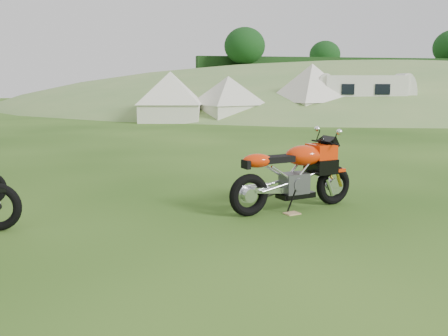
{
  "coord_description": "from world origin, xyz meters",
  "views": [
    {
      "loc": [
        -1.51,
        -5.98,
        1.99
      ],
      "look_at": [
        -0.11,
        0.4,
        0.86
      ],
      "focal_mm": 40.0,
      "sensor_mm": 36.0,
      "label": 1
    }
  ],
  "objects": [
    {
      "name": "ground",
      "position": [
        0.0,
        0.0,
        0.0
      ],
      "size": [
        120.0,
        120.0,
        0.0
      ],
      "primitive_type": "plane",
      "color": "#193E0D",
      "rests_on": "ground"
    },
    {
      "name": "tent_mid",
      "position": [
        4.18,
        19.01,
        1.2
      ],
      "size": [
        3.48,
        3.48,
        2.41
      ],
      "primitive_type": null,
      "rotation": [
        0.0,
        0.0,
        0.31
      ],
      "color": "beige",
      "rests_on": "ground"
    },
    {
      "name": "tent_left",
      "position": [
        1.29,
        19.33,
        1.27
      ],
      "size": [
        3.52,
        3.52,
        2.55
      ],
      "primitive_type": null,
      "rotation": [
        0.0,
        0.0,
        -0.22
      ],
      "color": "silver",
      "rests_on": "ground"
    },
    {
      "name": "tent_right",
      "position": [
        8.59,
        18.73,
        1.4
      ],
      "size": [
        3.99,
        3.99,
        2.8
      ],
      "primitive_type": null,
      "rotation": [
        0.0,
        0.0,
        0.28
      ],
      "color": "silver",
      "rests_on": "ground"
    },
    {
      "name": "caravan",
      "position": [
        11.24,
        18.27,
        1.18
      ],
      "size": [
        5.46,
        3.54,
        2.36
      ],
      "primitive_type": null,
      "rotation": [
        0.0,
        0.0,
        -0.28
      ],
      "color": "silver",
      "rests_on": "ground"
    },
    {
      "name": "hillside",
      "position": [
        24.0,
        40.0,
        0.0
      ],
      "size": [
        80.0,
        64.0,
        8.0
      ],
      "primitive_type": "ellipsoid",
      "color": "#5D8644",
      "rests_on": "ground"
    },
    {
      "name": "sport_motorcycle",
      "position": [
        1.18,
        1.25,
        0.64
      ],
      "size": [
        2.2,
        1.07,
        1.28
      ],
      "primitive_type": null,
      "rotation": [
        0.0,
        0.0,
        0.26
      ],
      "color": "red",
      "rests_on": "ground"
    },
    {
      "name": "hedgerow",
      "position": [
        24.0,
        40.0,
        0.0
      ],
      "size": [
        36.0,
        1.2,
        8.6
      ],
      "primitive_type": null,
      "color": "black",
      "rests_on": "ground"
    },
    {
      "name": "plywood_board",
      "position": [
        1.08,
        1.0,
        0.01
      ],
      "size": [
        0.26,
        0.23,
        0.02
      ],
      "primitive_type": "cube",
      "rotation": [
        0.0,
        0.0,
        0.29
      ],
      "color": "tan",
      "rests_on": "ground"
    }
  ]
}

